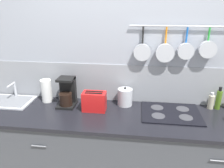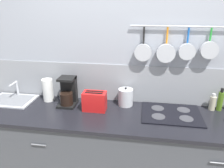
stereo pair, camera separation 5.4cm
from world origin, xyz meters
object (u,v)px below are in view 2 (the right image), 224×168
bottle_cooking_wine (220,101)px  paper_towel_roll (48,90)px  kettle (126,97)px  bottle_dish_soap (213,103)px  coffee_maker (68,93)px  toaster (95,101)px

bottle_cooking_wine → paper_towel_roll: bearing=-178.6°
kettle → bottle_dish_soap: kettle is taller
paper_towel_roll → coffee_maker: bearing=-12.1°
toaster → bottle_dish_soap: 1.21m
coffee_maker → bottle_cooking_wine: 1.58m
kettle → bottle_cooking_wine: bottle_cooking_wine is taller
coffee_maker → kettle: size_ratio=1.48×
paper_towel_roll → bottle_cooking_wine: (1.83, 0.05, -0.02)m
coffee_maker → bottle_dish_soap: (1.50, 0.10, -0.05)m
toaster → bottle_dish_soap: toaster is taller
bottle_dish_soap → toaster: bearing=-170.8°
paper_towel_roll → toaster: 0.59m
coffee_maker → bottle_cooking_wine: (1.57, 0.10, -0.02)m
paper_towel_roll → coffee_maker: (0.25, -0.05, 0.00)m
paper_towel_roll → kettle: paper_towel_roll is taller
coffee_maker → kettle: 0.62m
bottle_dish_soap → bottle_cooking_wine: (0.07, 0.00, 0.03)m
toaster → bottle_cooking_wine: (1.26, 0.19, 0.01)m
coffee_maker → paper_towel_roll: bearing=167.9°
toaster → coffee_maker: bearing=163.2°
coffee_maker → toaster: (0.31, -0.09, -0.03)m
coffee_maker → bottle_dish_soap: 1.51m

